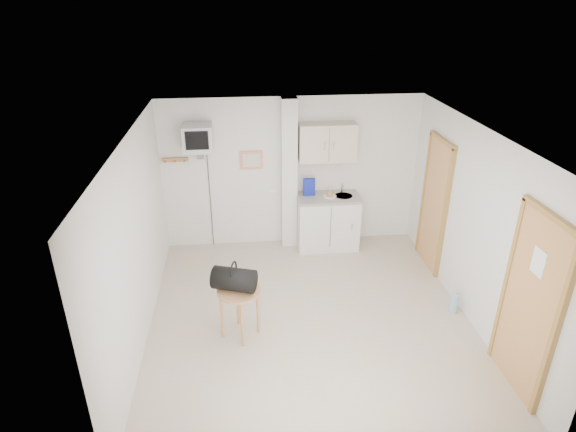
{
  "coord_description": "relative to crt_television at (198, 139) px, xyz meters",
  "views": [
    {
      "loc": [
        -0.83,
        -5.15,
        3.99
      ],
      "look_at": [
        -0.23,
        0.6,
        1.25
      ],
      "focal_mm": 30.0,
      "sensor_mm": 36.0,
      "label": 1
    }
  ],
  "objects": [
    {
      "name": "ground",
      "position": [
        1.45,
        -2.02,
        -1.94
      ],
      "size": [
        4.5,
        4.5,
        0.0
      ],
      "primitive_type": "plane",
      "color": "#BBAB97",
      "rests_on": "ground"
    },
    {
      "name": "round_table",
      "position": [
        0.53,
        -2.24,
        -1.37
      ],
      "size": [
        0.53,
        0.53,
        0.67
      ],
      "rotation": [
        0.0,
        0.0,
        0.1
      ],
      "color": "#B3784B",
      "rests_on": "ground"
    },
    {
      "name": "water_bottle",
      "position": [
        3.42,
        -2.06,
        -1.79
      ],
      "size": [
        0.11,
        0.11,
        0.32
      ],
      "color": "#96B8CF",
      "rests_on": "ground"
    },
    {
      "name": "duffel_bag",
      "position": [
        0.48,
        -2.22,
        -1.12
      ],
      "size": [
        0.58,
        0.44,
        0.39
      ],
      "rotation": [
        0.0,
        0.0,
        -0.32
      ],
      "color": "black",
      "rests_on": "round_table"
    },
    {
      "name": "kitchenette",
      "position": [
        2.02,
        -0.02,
        -1.13
      ],
      "size": [
        1.03,
        0.58,
        2.1
      ],
      "color": "white",
      "rests_on": "ground"
    },
    {
      "name": "room_envelope",
      "position": [
        1.69,
        -1.93,
        -0.4
      ],
      "size": [
        4.24,
        4.54,
        2.55
      ],
      "color": "white",
      "rests_on": "ground"
    },
    {
      "name": "crt_television",
      "position": [
        0.0,
        0.0,
        0.0
      ],
      "size": [
        0.44,
        0.45,
        2.15
      ],
      "color": "slate",
      "rests_on": "ground"
    }
  ]
}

